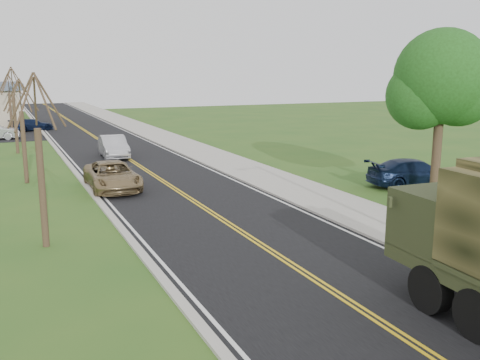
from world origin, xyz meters
TOP-DOWN VIEW (x-y plane):
  - ground at (0.00, 0.00)m, footprint 160.00×160.00m
  - road at (0.00, 40.00)m, footprint 8.00×120.00m
  - curb_right at (4.15, 40.00)m, footprint 0.30×120.00m
  - sidewalk_right at (5.90, 40.00)m, footprint 3.20×120.00m
  - curb_left at (-4.15, 40.00)m, footprint 0.30×120.00m
  - leafy_tree at (11.00, 10.01)m, footprint 4.83×4.50m
  - bare_tree_a at (-7.00, 10.00)m, footprint 1.93×2.26m
  - bare_tree_b at (-7.00, 22.00)m, footprint 1.83×2.14m
  - bare_tree_c at (-7.00, 34.00)m, footprint 2.04×2.39m
  - bare_tree_d at (-7.00, 46.00)m, footprint 1.88×2.20m
  - suv_champagne at (-2.98, 18.40)m, footprint 2.46×5.24m
  - sedan_silver at (-0.80, 28.95)m, footprint 1.91×4.85m
  - pickup_navy at (11.93, 12.41)m, footprint 5.43×3.06m
  - lot_car_navy at (-5.00, 50.00)m, footprint 4.67×3.17m

SIDE VIEW (x-z plane):
  - ground at x=0.00m, z-range 0.00..0.00m
  - road at x=0.00m, z-range 0.00..0.01m
  - sidewalk_right at x=5.90m, z-range 0.00..0.10m
  - curb_left at x=-4.15m, z-range 0.00..0.10m
  - curb_right at x=4.15m, z-range 0.00..0.12m
  - lot_car_navy at x=-5.00m, z-range 0.00..1.26m
  - suv_champagne at x=-2.98m, z-range 0.00..1.45m
  - pickup_navy at x=11.93m, z-range 0.00..1.49m
  - sedan_silver at x=-0.80m, z-range 0.00..1.57m
  - bare_tree_b at x=-7.00m, z-range -0.39..5.34m
  - bare_tree_d at x=-7.00m, z-range -0.40..5.50m
  - bare_tree_a at x=-7.00m, z-range -0.41..5.66m
  - bare_tree_c at x=-7.00m, z-range -0.44..5.99m
  - leafy_tree at x=11.00m, z-range 1.44..9.54m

